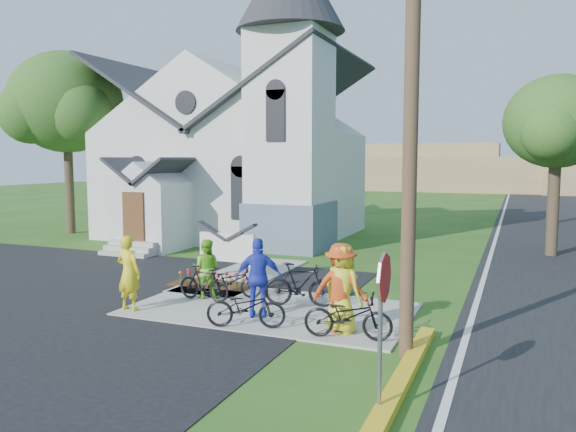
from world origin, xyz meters
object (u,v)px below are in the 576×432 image
at_px(cyclist_0, 129,273).
at_px(bike_2, 246,307).
at_px(cyclist_3, 341,288).
at_px(bike_3, 300,285).
at_px(cyclist_2, 259,278).
at_px(cyclist_4, 342,288).
at_px(cyclist_1, 206,269).
at_px(stop_sign, 383,299).
at_px(bike_0, 230,281).
at_px(church_sign, 227,248).
at_px(utility_pole, 415,74).
at_px(bike_1, 204,283).
at_px(bike_4, 348,316).

height_order(cyclist_0, bike_2, cyclist_0).
bearing_deg(cyclist_3, bike_3, -48.12).
bearing_deg(cyclist_2, cyclist_4, 146.35).
xyz_separation_m(cyclist_0, cyclist_1, (1.16, 1.79, -0.14)).
bearing_deg(stop_sign, bike_0, 135.57).
bearing_deg(bike_3, bike_0, 73.44).
relative_size(stop_sign, cyclist_0, 1.31).
xyz_separation_m(bike_0, cyclist_3, (3.66, -1.75, 0.52)).
bearing_deg(bike_2, cyclist_0, 69.54).
xyz_separation_m(church_sign, cyclist_4, (4.94, -3.88, 0.00)).
distance_m(stop_sign, cyclist_1, 7.85).
distance_m(bike_0, cyclist_1, 0.74).
xyz_separation_m(cyclist_1, cyclist_2, (2.10, -1.09, 0.14)).
relative_size(utility_pole, bike_1, 6.37).
bearing_deg(bike_4, cyclist_1, 59.32).
bearing_deg(stop_sign, cyclist_0, 155.80).
bearing_deg(cyclist_4, bike_2, 36.30).
xyz_separation_m(utility_pole, cyclist_1, (-5.91, 2.30, -4.55)).
xyz_separation_m(church_sign, bike_2, (2.86, -4.40, -0.51)).
relative_size(bike_2, bike_3, 0.96).
bearing_deg(stop_sign, cyclist_2, 134.80).
relative_size(bike_0, cyclist_1, 1.08).
relative_size(cyclist_2, bike_3, 1.02).
relative_size(utility_pole, bike_2, 5.58).
bearing_deg(bike_3, cyclist_1, 80.14).
height_order(church_sign, bike_2, church_sign).
bearing_deg(stop_sign, utility_pole, 91.49).
height_order(bike_2, cyclist_3, cyclist_3).
distance_m(cyclist_1, bike_4, 4.94).
bearing_deg(cyclist_2, cyclist_1, -51.13).
distance_m(cyclist_1, bike_1, 0.45).
relative_size(bike_0, bike_3, 0.94).
xyz_separation_m(utility_pole, bike_3, (-3.23, 2.46, -4.79)).
distance_m(cyclist_0, cyclist_2, 3.33).
relative_size(bike_2, bike_4, 0.95).
height_order(cyclist_0, cyclist_1, cyclist_0).
distance_m(church_sign, bike_4, 6.76).
bearing_deg(cyclist_0, bike_2, -179.22).
relative_size(bike_2, cyclist_4, 0.92).
distance_m(cyclist_4, bike_4, 0.68).
bearing_deg(stop_sign, bike_3, 122.58).
distance_m(bike_0, cyclist_3, 4.09).
height_order(cyclist_0, bike_0, cyclist_0).
bearing_deg(bike_2, cyclist_1, 30.85).
bearing_deg(bike_0, cyclist_0, 123.52).
distance_m(bike_0, bike_4, 4.51).
height_order(cyclist_1, cyclist_2, cyclist_2).
relative_size(cyclist_0, bike_4, 1.01).
bearing_deg(cyclist_3, church_sign, -40.38).
distance_m(bike_3, bike_4, 2.78).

